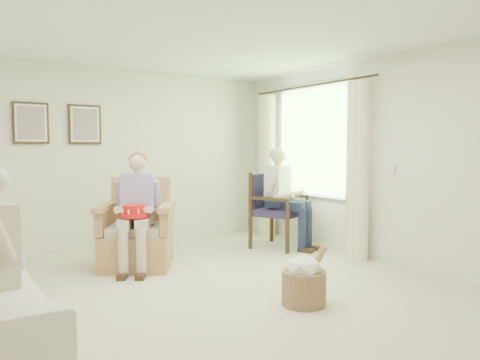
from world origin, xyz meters
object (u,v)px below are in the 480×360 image
(wicker_armchair, at_px, (136,239))
(hatbox, at_px, (304,280))
(red_hat, at_px, (134,212))
(person_wicker, at_px, (139,202))
(wood_armchair, at_px, (275,207))
(person_dark, at_px, (283,190))

(wicker_armchair, distance_m, hatbox, 2.34)
(red_hat, bearing_deg, person_wicker, 51.76)
(wood_armchair, height_order, hatbox, wood_armchair)
(wood_armchair, height_order, person_dark, person_dark)
(red_hat, xyz_separation_m, hatbox, (0.93, -1.89, -0.49))
(wicker_armchair, xyz_separation_m, red_hat, (-0.13, -0.31, 0.38))
(person_dark, xyz_separation_m, hatbox, (-1.36, -2.04, -0.61))
(wicker_armchair, height_order, hatbox, wicker_armchair)
(person_dark, bearing_deg, wood_armchair, 65.73)
(wood_armchair, relative_size, person_wicker, 0.78)
(wicker_armchair, distance_m, person_wicker, 0.48)
(person_wicker, relative_size, hatbox, 2.27)
(wood_armchair, bearing_deg, hatbox, -145.81)
(person_wicker, distance_m, person_dark, 2.16)
(person_wicker, height_order, hatbox, person_wicker)
(person_dark, xyz_separation_m, red_hat, (-2.29, -0.15, -0.12))
(wood_armchair, distance_m, person_dark, 0.31)
(wicker_armchair, relative_size, red_hat, 3.28)
(red_hat, bearing_deg, hatbox, -63.75)
(person_wicker, bearing_deg, wicker_armchair, 120.59)
(wicker_armchair, bearing_deg, hatbox, -39.45)
(person_dark, bearing_deg, wicker_armchair, 151.57)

